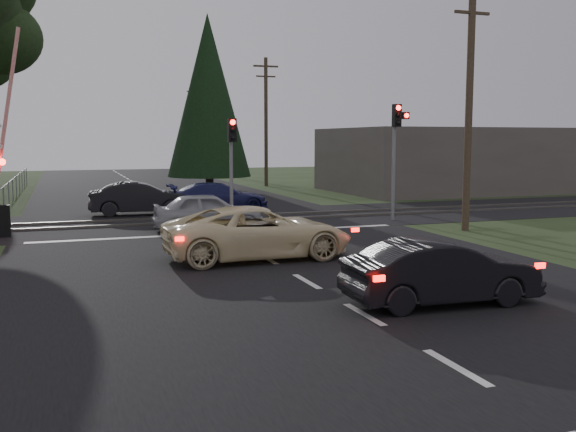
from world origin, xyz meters
name	(u,v)px	position (x,y,z in m)	size (l,w,h in m)	color
ground	(307,282)	(0.00, 0.00, 0.00)	(120.00, 120.00, 0.00)	#253518
road	(211,227)	(0.00, 10.00, 0.01)	(14.00, 100.00, 0.01)	black
rail_corridor	(201,221)	(0.00, 12.00, 0.01)	(120.00, 8.00, 0.01)	black
stop_line	(223,233)	(0.00, 8.20, 0.01)	(13.00, 0.35, 0.00)	silver
rail_near	(205,222)	(0.00, 11.20, 0.05)	(120.00, 0.12, 0.10)	#59544C
rail_far	(197,217)	(0.00, 12.80, 0.05)	(120.00, 0.12, 0.10)	#59544C
traffic_signal_right	(397,139)	(7.55, 9.47, 3.31)	(0.68, 0.48, 4.70)	slate
traffic_signal_center	(232,152)	(1.00, 10.68, 2.81)	(0.32, 0.48, 4.10)	slate
utility_pole_near	(469,99)	(8.50, 6.00, 4.73)	(1.80, 0.26, 9.00)	#4C3D2D
utility_pole_mid	(266,119)	(8.50, 30.00, 4.73)	(1.80, 0.26, 9.00)	#4C3D2D
utility_pole_far	(196,126)	(8.50, 55.00, 4.73)	(1.80, 0.26, 9.00)	#4C3D2D
conifer_tree	(208,96)	(3.50, 26.00, 5.99)	(5.20, 5.20, 11.00)	#473D33
fence_left	(11,203)	(-7.80, 22.50, 0.00)	(0.10, 36.00, 1.20)	slate
building_right	(444,160)	(18.00, 22.00, 2.00)	(14.00, 10.00, 4.00)	#59514C
cream_coupe	(258,233)	(-0.20, 3.22, 0.73)	(2.41, 5.23, 1.45)	beige
dark_hatchback	(441,273)	(1.79, -2.80, 0.65)	(1.37, 3.93, 1.30)	black
silver_car	(208,211)	(-0.27, 9.30, 0.68)	(1.61, 4.01, 1.37)	#9A9CA1
blue_sedan	(218,197)	(1.48, 15.06, 0.66)	(1.86, 4.57, 1.33)	navy
dark_car_far	(140,198)	(-2.05, 14.98, 0.72)	(1.53, 4.37, 1.44)	black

